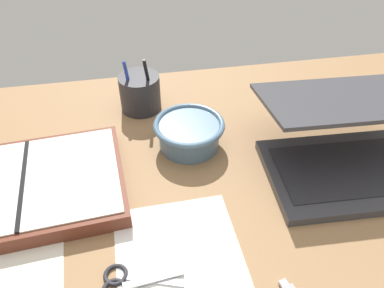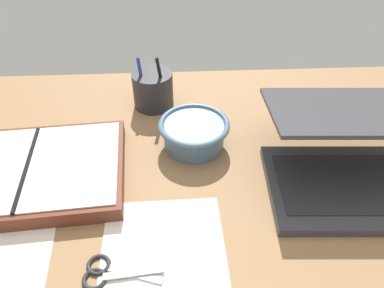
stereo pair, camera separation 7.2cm
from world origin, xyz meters
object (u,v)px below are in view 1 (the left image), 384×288
at_px(pen_cup, 140,93).
at_px(scissors, 124,282).
at_px(bowl, 191,132).
at_px(laptop, 348,146).
at_px(planner, 25,188).

distance_m(pen_cup, scissors, 0.48).
bearing_deg(bowl, scissors, -117.71).
distance_m(laptop, bowl, 0.32).
bearing_deg(laptop, bowl, 160.66).
height_order(pen_cup, planner, pen_cup).
xyz_separation_m(pen_cup, planner, (-0.24, -0.25, -0.03)).
height_order(bowl, planner, bowl).
bearing_deg(bowl, pen_cup, 120.79).
relative_size(laptop, pen_cup, 2.37).
distance_m(laptop, scissors, 0.50).
xyz_separation_m(laptop, pen_cup, (-0.39, 0.28, -0.01)).
bearing_deg(pen_cup, planner, -133.37).
bearing_deg(bowl, planner, -165.16).
bearing_deg(planner, laptop, -7.26).
xyz_separation_m(bowl, scissors, (-0.16, -0.31, -0.03)).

